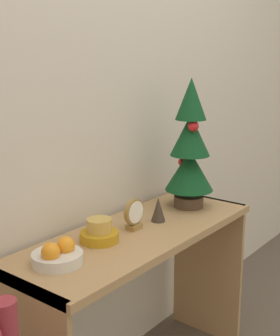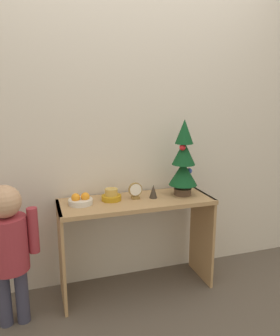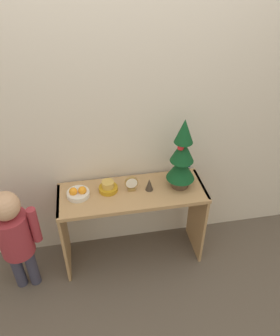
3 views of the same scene
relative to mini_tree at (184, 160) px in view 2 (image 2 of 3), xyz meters
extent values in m
plane|color=brown|center=(-0.37, -0.21, -0.97)|extent=(12.00, 12.00, 0.00)
cube|color=beige|center=(-0.37, 0.24, 0.28)|extent=(7.00, 0.05, 2.50)
cube|color=tan|center=(-0.37, -0.01, -0.28)|extent=(1.10, 0.40, 0.03)
cube|color=tan|center=(-0.91, -0.01, -0.62)|extent=(0.02, 0.37, 0.70)
cube|color=tan|center=(0.17, -0.01, -0.62)|extent=(0.02, 0.37, 0.70)
cylinder|color=#4C3828|center=(0.00, 0.00, -0.24)|extent=(0.13, 0.13, 0.05)
cylinder|color=brown|center=(0.00, 0.00, -0.19)|extent=(0.02, 0.02, 0.04)
cone|color=#0F421E|center=(0.00, 0.00, -0.10)|extent=(0.21, 0.21, 0.18)
cone|color=#0F421E|center=(0.00, 0.00, 0.06)|extent=(0.17, 0.17, 0.18)
cone|color=#0F421E|center=(0.00, 0.00, 0.21)|extent=(0.13, 0.13, 0.18)
sphere|color=red|center=(-0.03, -0.03, 0.10)|extent=(0.05, 0.05, 0.05)
sphere|color=#2D4CA8|center=(0.06, 0.02, -0.09)|extent=(0.04, 0.04, 0.04)
sphere|color=red|center=(0.02, 0.05, -0.07)|extent=(0.04, 0.04, 0.04)
cylinder|color=silver|center=(-0.76, 0.02, -0.25)|extent=(0.17, 0.17, 0.04)
sphere|color=orange|center=(-0.73, 0.01, -0.21)|extent=(0.06, 0.06, 0.06)
sphere|color=orange|center=(-0.79, 0.01, -0.21)|extent=(0.06, 0.06, 0.06)
cylinder|color=#B78419|center=(-0.54, 0.04, -0.25)|extent=(0.14, 0.14, 0.04)
cylinder|color=gold|center=(-0.54, 0.04, -0.20)|extent=(0.09, 0.09, 0.05)
cube|color=olive|center=(-0.36, 0.02, -0.25)|extent=(0.06, 0.04, 0.02)
cylinder|color=olive|center=(-0.36, 0.02, -0.19)|extent=(0.10, 0.02, 0.10)
cylinder|color=white|center=(-0.36, 0.01, -0.19)|extent=(0.09, 0.00, 0.09)
cone|color=#382D23|center=(-0.24, 0.00, -0.21)|extent=(0.06, 0.06, 0.10)
cylinder|color=#38384C|center=(-1.28, -0.14, -0.78)|extent=(0.08, 0.08, 0.38)
cylinder|color=#38384C|center=(-1.17, -0.14, -0.78)|extent=(0.08, 0.08, 0.38)
cylinder|color=#992D38|center=(-1.23, -0.14, -0.42)|extent=(0.23, 0.23, 0.34)
sphere|color=tan|center=(-1.23, -0.14, -0.15)|extent=(0.20, 0.20, 0.20)
cylinder|color=#992D38|center=(-1.08, -0.14, -0.35)|extent=(0.07, 0.07, 0.29)
camera|label=1|loc=(-1.69, -1.05, 0.38)|focal=50.00mm
camera|label=2|loc=(-1.03, -2.14, 0.47)|focal=35.00mm
camera|label=3|loc=(-0.64, -1.85, 1.31)|focal=35.00mm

